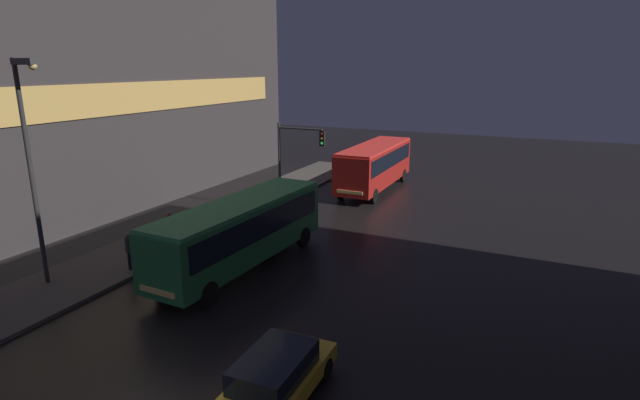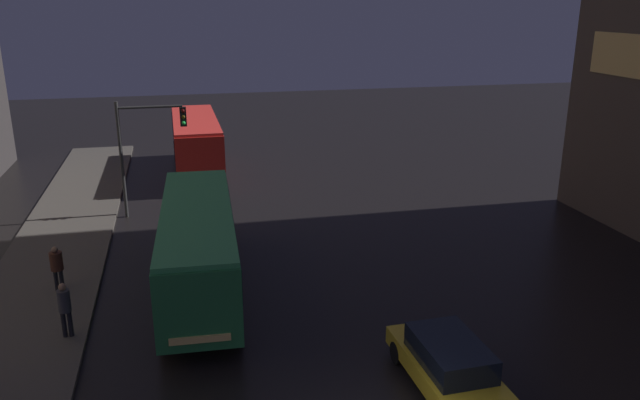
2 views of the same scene
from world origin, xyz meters
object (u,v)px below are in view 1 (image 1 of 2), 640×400
bus_near (241,227)px  street_lamp_sidewalk (30,143)px  car_taxi (274,379)px  pedestrian_mid (170,224)px  traffic_light_main (296,152)px  pedestrian_far (130,248)px  bus_far (375,163)px

bus_near → street_lamp_sidewalk: street_lamp_sidewalk is taller
car_taxi → pedestrian_mid: pedestrian_mid is taller
car_taxi → traffic_light_main: traffic_light_main is taller
bus_near → street_lamp_sidewalk: (-6.04, -5.03, 4.05)m
car_taxi → pedestrian_far: (-10.14, 4.94, 0.43)m
street_lamp_sidewalk → pedestrian_far: bearing=51.2°
bus_near → street_lamp_sidewalk: bearing=42.3°
car_taxi → pedestrian_mid: bearing=-39.1°
bus_far → pedestrian_mid: bus_far is taller
traffic_light_main → street_lamp_sidewalk: (-4.12, -13.90, 2.20)m
bus_far → traffic_light_main: size_ratio=1.80×
bus_far → pedestrian_mid: bearing=70.3°
bus_far → street_lamp_sidewalk: size_ratio=1.10×
bus_far → car_taxi: 24.52m
car_taxi → pedestrian_mid: (-10.90, 8.35, 0.40)m
bus_far → street_lamp_sidewalk: bearing=72.4°
pedestrian_mid → bus_near: bearing=-82.6°
bus_near → traffic_light_main: traffic_light_main is taller
pedestrian_far → street_lamp_sidewalk: street_lamp_sidewalk is taller
car_taxi → bus_near: bearing=-52.7°
traffic_light_main → street_lamp_sidewalk: street_lamp_sidewalk is taller
pedestrian_mid → pedestrian_far: 3.49m
bus_near → bus_far: (0.59, 16.35, 0.14)m
pedestrian_far → street_lamp_sidewalk: 5.71m
pedestrian_far → traffic_light_main: 11.93m
bus_near → street_lamp_sidewalk: 8.84m
bus_near → bus_far: 16.36m
pedestrian_mid → traffic_light_main: size_ratio=0.30×
pedestrian_mid → traffic_light_main: 8.94m
car_taxi → pedestrian_mid: size_ratio=2.78×
bus_near → pedestrian_mid: (-4.83, 0.83, -0.76)m
bus_far → pedestrian_mid: size_ratio=6.02×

